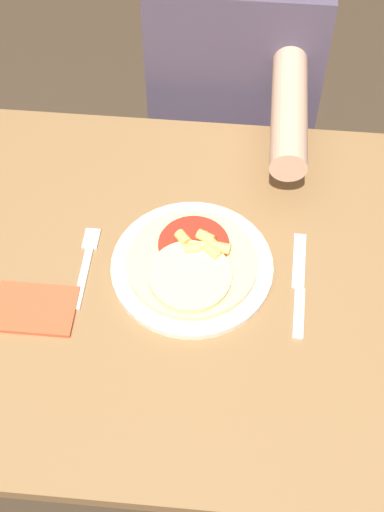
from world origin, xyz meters
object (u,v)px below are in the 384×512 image
object	(u,v)px
knife	(299,286)
person_diner	(235,87)
plate	(192,267)
pizza	(193,263)
fork	(86,262)
dining_table	(181,311)

from	to	relation	value
knife	person_diner	bearing A→B (deg)	103.54
plate	pizza	distance (m)	0.02
plate	fork	bearing A→B (deg)	-179.01
fork	knife	bearing A→B (deg)	-2.64
dining_table	knife	xyz separation A→B (m)	(0.21, 0.00, 0.11)
dining_table	person_diner	bearing A→B (deg)	83.43
plate	fork	world-z (taller)	plate
fork	pizza	bearing A→B (deg)	-0.23
dining_table	plate	distance (m)	0.12
fork	knife	xyz separation A→B (m)	(0.38, -0.02, 0.00)
dining_table	knife	bearing A→B (deg)	0.60
knife	fork	bearing A→B (deg)	177.36
fork	person_diner	xyz separation A→B (m)	(0.24, 0.57, -0.07)
fork	person_diner	distance (m)	0.62
dining_table	knife	world-z (taller)	knife
dining_table	fork	bearing A→B (deg)	173.39
dining_table	plate	xyz separation A→B (m)	(0.02, 0.02, 0.12)
pizza	fork	bearing A→B (deg)	179.77
knife	person_diner	xyz separation A→B (m)	(-0.14, 0.59, -0.07)
dining_table	knife	distance (m)	0.24
fork	knife	distance (m)	0.38
fork	plate	bearing A→B (deg)	0.99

